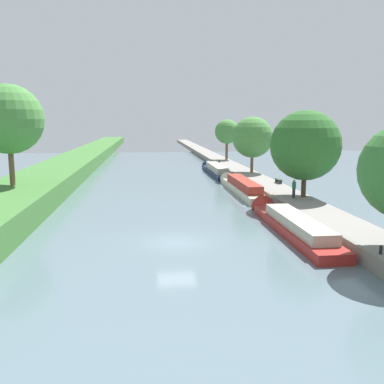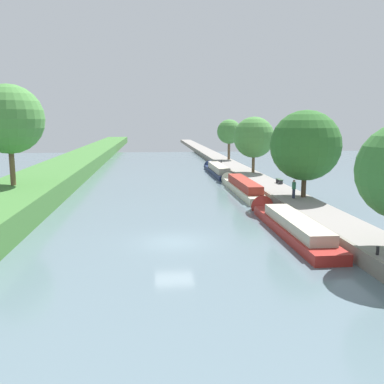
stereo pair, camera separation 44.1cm
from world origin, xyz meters
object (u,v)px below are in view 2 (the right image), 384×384
object	(u,v)px
mooring_bollard_far	(221,161)
narrowboat_navy	(217,170)
narrowboat_red	(289,224)
narrowboat_cream	(242,186)
person_walking	(294,188)
mooring_bollard_near	(378,251)
park_bench	(279,180)

from	to	relation	value
mooring_bollard_far	narrowboat_navy	bearing A→B (deg)	-104.26
narrowboat_red	narrowboat_navy	distance (m)	33.07
narrowboat_cream	person_walking	bearing A→B (deg)	-72.51
narrowboat_red	mooring_bollard_near	xyz separation A→B (m)	(1.94, -8.26, 0.57)
person_walking	mooring_bollard_near	size ratio (longest dim) A/B	3.69
narrowboat_red	mooring_bollard_near	world-z (taller)	narrowboat_red
narrowboat_red	mooring_bollard_far	xyz separation A→B (m)	(1.94, 40.37, 0.57)
mooring_bollard_near	park_bench	xyz separation A→B (m)	(2.55, 25.07, 0.12)
narrowboat_red	mooring_bollard_near	size ratio (longest dim) A/B	32.35
mooring_bollard_near	park_bench	bearing A→B (deg)	84.19
narrowboat_red	mooring_bollard_far	bearing A→B (deg)	87.25
narrowboat_cream	park_bench	size ratio (longest dim) A/B	10.70
mooring_bollard_near	mooring_bollard_far	bearing A→B (deg)	90.00
narrowboat_navy	mooring_bollard_far	size ratio (longest dim) A/B	36.07
mooring_bollard_near	mooring_bollard_far	distance (m)	48.63
mooring_bollard_far	person_walking	bearing A→B (deg)	-88.09
narrowboat_navy	mooring_bollard_near	size ratio (longest dim) A/B	36.07
narrowboat_cream	narrowboat_red	bearing A→B (deg)	-90.81
narrowboat_navy	park_bench	distance (m)	16.86
mooring_bollard_near	mooring_bollard_far	size ratio (longest dim) A/B	1.00
narrowboat_cream	mooring_bollard_far	size ratio (longest dim) A/B	35.68
narrowboat_red	mooring_bollard_far	size ratio (longest dim) A/B	32.35
narrowboat_red	mooring_bollard_far	distance (m)	40.42
person_walking	narrowboat_cream	bearing A→B (deg)	107.49
mooring_bollard_near	person_walking	bearing A→B (deg)	86.14
narrowboat_navy	mooring_bollard_far	xyz separation A→B (m)	(1.86, 7.30, 0.53)
park_bench	narrowboat_navy	bearing A→B (deg)	105.17
mooring_bollard_near	park_bench	distance (m)	25.20
narrowboat_cream	park_bench	xyz separation A→B (m)	(4.25, 0.12, 0.60)
narrowboat_red	park_bench	bearing A→B (deg)	75.05
person_walking	park_bench	bearing A→B (deg)	80.72
person_walking	park_bench	world-z (taller)	person_walking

